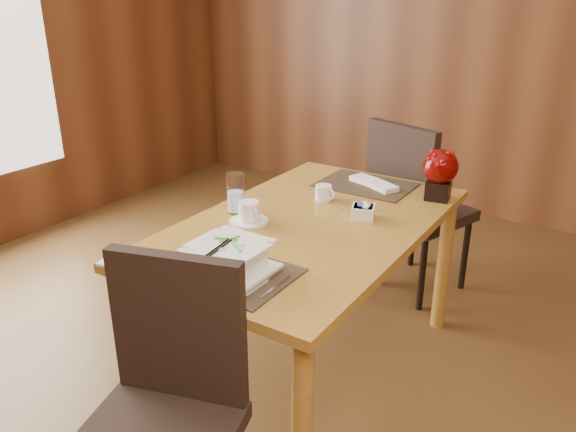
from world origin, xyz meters
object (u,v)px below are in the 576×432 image
Objects in this scene: coffee_cup at (249,214)px; far_chair at (412,200)px; sugar_caddy at (363,212)px; bread_plate at (126,259)px; dining_table at (309,242)px; water_glass at (235,193)px; creamer_jug at (323,193)px; berry_decor at (440,171)px; soup_setting at (228,259)px; near_chair at (165,399)px.

coffee_cup is 1.16m from far_chair.
bread_plate is at bearing -123.69° from sugar_caddy.
dining_table is 0.29m from coffee_cup.
creamer_jug is (0.25, 0.34, -0.05)m from water_glass.
creamer_jug is (-0.08, 0.25, 0.13)m from dining_table.
water_glass is at bearing -165.56° from dining_table.
water_glass is 1.87× the size of sugar_caddy.
berry_decor is 0.23× the size of far_chair.
near_chair is at bearing -79.59° from soup_setting.
berry_decor is (0.36, 0.55, 0.23)m from dining_table.
bread_plate is at bearing -162.33° from soup_setting.
near_chair is (0.07, -0.41, -0.27)m from soup_setting.
near_chair reaches higher than coffee_cup.
coffee_cup is 0.17× the size of near_chair.
far_chair reaches higher than creamer_jug.
dining_table is 0.38m from water_glass.
berry_decor reaches higher than near_chair.
berry_decor reaches higher than dining_table.
dining_table is 6.34× the size of berry_decor.
dining_table is at bearing 102.69° from far_chair.
berry_decor reaches higher than sugar_caddy.
creamer_jug is 0.27m from sugar_caddy.
soup_setting is 1.15× the size of berry_decor.
far_chair reaches higher than soup_setting.
sugar_caddy is 1.14m from near_chair.
near_chair reaches higher than sugar_caddy.
near_chair is 0.95× the size of far_chair.
dining_table is at bearing 14.44° from water_glass.
berry_decor is (0.44, 0.30, 0.10)m from creamer_jug.
near_chair is at bearing -85.28° from dining_table.
soup_setting is 0.49m from near_chair.
dining_table is at bearing 91.24° from soup_setting.
coffee_cup is 0.55m from bread_plate.
water_glass is 0.55m from sugar_caddy.
sugar_caddy is 0.63× the size of bread_plate.
soup_setting is 1.82× the size of bread_plate.
water_glass reaches higher than creamer_jug.
dining_table is 5.50× the size of soup_setting.
sugar_caddy is 0.40× the size of berry_decor.
near_chair is at bearing -70.77° from coffee_cup.
water_glass is 0.94m from berry_decor.
coffee_cup is at bearing 92.59° from near_chair.
near_chair is at bearing -94.98° from sugar_caddy.
near_chair is at bearing 108.17° from far_chair.
near_chair is 1.91m from far_chair.
dining_table is 1.49× the size of far_chair.
water_glass is 0.18× the size of far_chair.
water_glass is 1.15m from far_chair.
water_glass reaches higher than dining_table.
far_chair reaches higher than water_glass.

